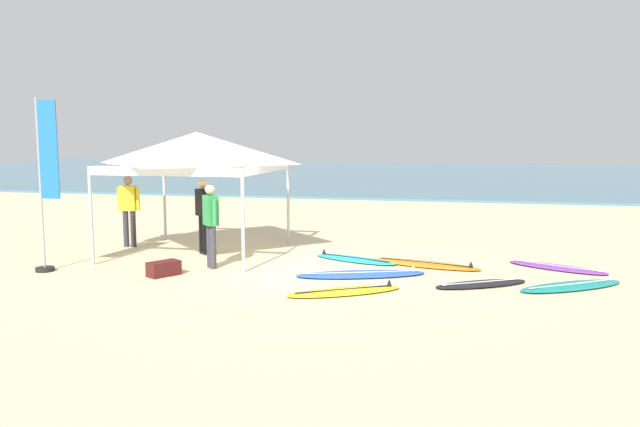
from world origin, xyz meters
The scene contains 15 objects.
ground_plane centered at (0.00, 0.00, 0.00)m, with size 80.00×80.00×0.00m, color beige.
sea centered at (0.00, 31.86, 0.05)m, with size 80.00×36.00×0.10m, color teal.
canopy_tent centered at (-2.93, 1.33, 2.39)m, with size 3.42×3.42×2.75m.
surfboard_blue centered at (1.03, -0.14, 0.04)m, with size 2.59×1.48×0.19m.
surfboard_black centered at (3.24, -0.47, 0.04)m, with size 1.82×1.35×0.19m.
surfboard_teal centered at (4.81, -0.27, 0.04)m, with size 2.13×1.71×0.19m.
surfboard_yellow centered at (0.96, -1.52, 0.04)m, with size 2.05×1.54×0.19m.
surfboard_cyan centered at (0.67, 1.26, 0.04)m, with size 2.01×1.23×0.19m.
surfboard_orange centered at (2.18, 1.08, 0.04)m, with size 2.41×1.26×0.19m.
surfboard_purple centered at (4.80, 1.32, 0.04)m, with size 2.01×1.40×0.19m.
person_green centered at (-2.04, -0.09, 0.99)m, with size 0.40×0.43×1.71m.
person_black centered at (-2.80, 1.28, 0.99)m, with size 0.42×0.41×1.71m.
person_yellow centered at (-4.92, 1.79, 0.99)m, with size 0.54×0.27×1.71m.
banner_flag centered at (-5.04, -1.09, 1.57)m, with size 0.60×0.36×3.40m.
gear_bag_near_tent centered at (-2.67, -0.95, 0.14)m, with size 0.60×0.32×0.28m, color #4C1919.
Camera 1 is at (2.81, -11.75, 2.66)m, focal length 35.09 mm.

